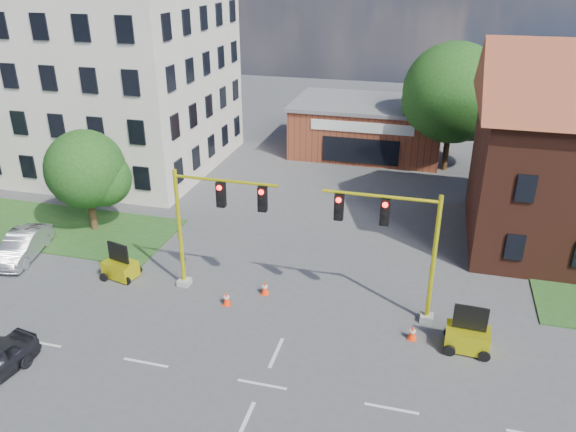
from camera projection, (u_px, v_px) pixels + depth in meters
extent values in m
plane|color=#464648|center=(262.00, 384.00, 21.83)|extent=(120.00, 120.00, 0.00)
cube|color=#22481B|center=(6.00, 221.00, 35.27)|extent=(22.00, 6.00, 0.08)
cube|color=silver|center=(91.00, 33.00, 41.63)|extent=(18.00, 15.00, 20.00)
cube|color=brown|center=(368.00, 129.00, 47.31)|extent=(12.00, 8.00, 4.00)
cube|color=slate|center=(369.00, 103.00, 46.41)|extent=(12.40, 8.40, 0.30)
cube|color=silver|center=(362.00, 127.00, 43.26)|extent=(8.00, 0.10, 0.80)
cube|color=black|center=(360.00, 151.00, 44.05)|extent=(6.00, 0.10, 2.00)
cylinder|color=#342212|center=(447.00, 143.00, 43.10)|extent=(0.44, 0.44, 4.27)
sphere|color=#163F13|center=(453.00, 93.00, 41.47)|extent=(7.46, 7.46, 7.46)
sphere|color=#163F13|center=(472.00, 106.00, 41.79)|extent=(5.22, 5.22, 5.22)
cylinder|color=#342212|center=(92.00, 209.00, 33.74)|extent=(0.44, 0.44, 2.76)
sphere|color=#163F13|center=(85.00, 169.00, 32.69)|extent=(4.63, 4.63, 4.63)
sphere|color=#163F13|center=(104.00, 179.00, 33.00)|extent=(3.24, 3.24, 3.24)
cube|color=gray|center=(184.00, 282.00, 28.44)|extent=(0.60, 0.60, 0.30)
cylinder|color=yellow|center=(180.00, 230.00, 27.20)|extent=(0.20, 0.20, 6.20)
cylinder|color=yellow|center=(225.00, 181.00, 25.44)|extent=(5.00, 0.14, 0.14)
cube|color=black|center=(221.00, 195.00, 25.79)|extent=(0.40, 0.32, 1.20)
cube|color=black|center=(263.00, 199.00, 25.33)|extent=(0.40, 0.32, 1.20)
sphere|color=#FF0C07|center=(219.00, 188.00, 25.47)|extent=(0.24, 0.24, 0.24)
cube|color=gray|center=(426.00, 318.00, 25.62)|extent=(0.60, 0.60, 0.30)
cylinder|color=yellow|center=(433.00, 261.00, 24.39)|extent=(0.20, 0.20, 6.20)
cylinder|color=yellow|center=(380.00, 196.00, 23.80)|extent=(5.00, 0.14, 0.14)
cube|color=black|center=(385.00, 212.00, 24.04)|extent=(0.40, 0.32, 1.20)
cube|color=black|center=(339.00, 207.00, 24.51)|extent=(0.40, 0.32, 1.20)
sphere|color=#FF0C07|center=(385.00, 205.00, 23.71)|extent=(0.24, 0.24, 0.24)
cube|color=yellow|center=(120.00, 269.00, 28.95)|extent=(1.87, 1.47, 0.83)
cube|color=black|center=(118.00, 252.00, 28.54)|extent=(1.27, 0.42, 1.01)
cube|color=yellow|center=(467.00, 338.00, 23.59)|extent=(1.84, 1.28, 0.89)
cube|color=black|center=(471.00, 318.00, 23.15)|extent=(1.39, 0.19, 1.09)
cube|color=#FE360D|center=(265.00, 293.00, 27.71)|extent=(0.38, 0.38, 0.04)
cone|color=#FE360D|center=(265.00, 288.00, 27.57)|extent=(0.40, 0.40, 0.70)
cylinder|color=silver|center=(265.00, 287.00, 27.54)|extent=(0.27, 0.27, 0.09)
cube|color=#FE360D|center=(227.00, 304.00, 26.86)|extent=(0.38, 0.38, 0.04)
cone|color=#FE360D|center=(227.00, 298.00, 26.72)|extent=(0.40, 0.40, 0.70)
cylinder|color=silver|center=(227.00, 297.00, 26.69)|extent=(0.27, 0.27, 0.09)
cube|color=#FE360D|center=(412.00, 339.00, 24.42)|extent=(0.38, 0.38, 0.04)
cone|color=#FE360D|center=(412.00, 332.00, 24.28)|extent=(0.40, 0.40, 0.70)
cylinder|color=silver|center=(413.00, 331.00, 24.25)|extent=(0.27, 0.27, 0.09)
cube|color=#FE360D|center=(471.00, 323.00, 25.47)|extent=(0.38, 0.38, 0.04)
cone|color=#FE360D|center=(472.00, 317.00, 25.33)|extent=(0.40, 0.40, 0.70)
cylinder|color=silver|center=(473.00, 316.00, 25.30)|extent=(0.27, 0.27, 0.09)
imported|color=#97989E|center=(23.00, 246.00, 30.77)|extent=(2.47, 4.71, 1.48)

